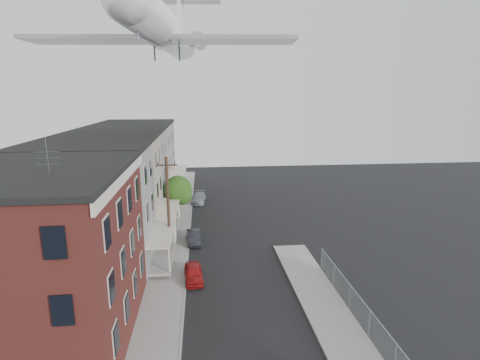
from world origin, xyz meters
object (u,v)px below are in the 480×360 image
at_px(street_tree, 179,191).
at_px(airplane, 165,31).
at_px(car_mid, 194,237).
at_px(car_near, 194,273).
at_px(utility_pole, 168,206).
at_px(car_far, 199,198).

bearing_deg(street_tree, airplane, -116.48).
bearing_deg(street_tree, car_mid, -76.27).
bearing_deg(car_near, utility_pole, 110.12).
relative_size(utility_pole, car_mid, 2.54).
bearing_deg(car_far, utility_pole, -92.89).
relative_size(car_mid, airplane, 0.12).
relative_size(car_far, airplane, 0.14).
xyz_separation_m(utility_pole, car_near, (2.16, -4.72, -4.08)).
bearing_deg(car_near, street_tree, 92.65).
xyz_separation_m(street_tree, airplane, (-0.65, -1.31, 16.86)).
height_order(street_tree, car_far, street_tree).
distance_m(utility_pole, street_tree, 10.00).
xyz_separation_m(car_far, airplane, (-2.79, -8.30, 19.69)).
xyz_separation_m(street_tree, car_far, (2.14, 6.99, -2.83)).
xyz_separation_m(utility_pole, car_mid, (2.04, 2.92, -4.09)).
bearing_deg(street_tree, car_near, -82.86).
relative_size(street_tree, airplane, 0.18).
distance_m(street_tree, airplane, 16.93).
bearing_deg(airplane, car_near, -79.44).
height_order(utility_pole, car_far, utility_pole).
relative_size(car_mid, car_far, 0.83).
relative_size(street_tree, car_near, 1.49).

